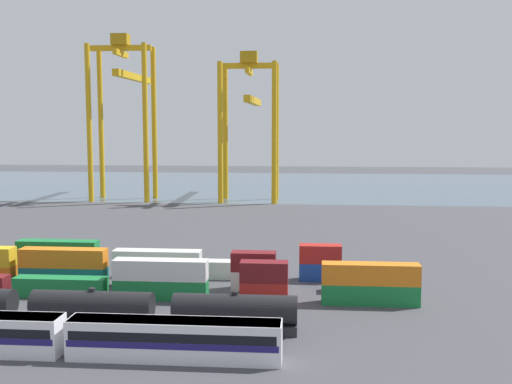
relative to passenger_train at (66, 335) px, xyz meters
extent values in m
plane|color=#424247|center=(3.26, 62.14, -2.14)|extent=(420.00, 420.00, 0.00)
cube|color=#475B6B|center=(3.26, 170.36, -2.14)|extent=(400.00, 110.00, 0.01)
cube|color=silver|center=(10.73, 0.00, -0.19)|extent=(20.56, 3.10, 3.90)
cube|color=navy|center=(10.73, 0.00, -0.29)|extent=(20.14, 3.14, 0.64)
cube|color=black|center=(10.73, 0.00, 0.49)|extent=(19.73, 3.13, 0.90)
cube|color=slate|center=(10.73, 0.00, 1.58)|extent=(20.35, 2.85, 0.36)
cube|color=#232326|center=(-0.25, 8.19, -1.59)|extent=(13.46, 2.50, 1.10)
cylinder|color=black|center=(-0.25, 8.19, 0.50)|extent=(13.46, 3.08, 3.08)
cylinder|color=black|center=(-0.25, 8.19, 2.22)|extent=(0.70, 0.70, 0.36)
cube|color=#232326|center=(15.58, 8.19, -1.59)|extent=(13.46, 2.50, 1.10)
cylinder|color=black|center=(15.58, 8.19, 0.50)|extent=(13.46, 3.08, 3.08)
cylinder|color=black|center=(15.58, 8.19, 2.22)|extent=(0.70, 0.70, 0.36)
cube|color=#197538|center=(-8.75, 19.94, -0.84)|extent=(12.10, 2.44, 2.60)
cube|color=#197538|center=(4.58, 19.94, -0.84)|extent=(12.10, 2.44, 2.60)
cube|color=silver|center=(4.58, 19.94, 1.76)|extent=(12.10, 2.44, 2.60)
cube|color=#AD211C|center=(17.90, 19.94, -0.84)|extent=(6.04, 2.44, 2.60)
cube|color=maroon|center=(17.90, 19.94, 1.76)|extent=(6.04, 2.44, 2.60)
cube|color=#197538|center=(31.23, 19.94, -0.84)|extent=(12.10, 2.44, 2.60)
cube|color=orange|center=(31.23, 19.94, 1.76)|extent=(12.10, 2.44, 2.60)
cube|color=#146066|center=(-10.62, 25.64, -0.84)|extent=(12.10, 2.44, 2.60)
cube|color=orange|center=(-10.62, 25.64, 1.76)|extent=(12.10, 2.44, 2.60)
cube|color=#197538|center=(2.73, 25.64, -0.84)|extent=(12.10, 2.44, 2.60)
cube|color=silver|center=(2.73, 25.64, 1.76)|extent=(12.10, 2.44, 2.60)
cube|color=silver|center=(16.07, 25.64, -0.84)|extent=(6.04, 2.44, 2.60)
cube|color=maroon|center=(16.07, 25.64, 1.76)|extent=(6.04, 2.44, 2.60)
cube|color=#1C4299|center=(29.42, 25.64, -0.84)|extent=(6.04, 2.44, 2.60)
cube|color=#146066|center=(-13.79, 31.35, -0.84)|extent=(12.10, 2.44, 2.60)
cube|color=#197538|center=(-13.79, 31.35, 1.76)|extent=(12.10, 2.44, 2.60)
cube|color=orange|center=(-0.78, 31.35, -0.84)|extent=(6.04, 2.44, 2.60)
cube|color=silver|center=(12.23, 31.35, -0.84)|extent=(12.10, 2.44, 2.60)
cube|color=#1C4299|center=(25.24, 31.35, -0.84)|extent=(6.04, 2.44, 2.60)
cube|color=#AD211C|center=(25.24, 31.35, 1.76)|extent=(6.04, 2.44, 2.60)
cylinder|color=gold|center=(-39.55, 116.94, 20.53)|extent=(1.50, 1.50, 45.34)
cylinder|color=gold|center=(-23.02, 116.94, 20.53)|extent=(1.50, 1.50, 45.34)
cylinder|color=gold|center=(-39.55, 127.04, 20.53)|extent=(1.50, 1.50, 45.34)
cylinder|color=gold|center=(-23.02, 127.04, 20.53)|extent=(1.50, 1.50, 45.34)
cube|color=gold|center=(-31.29, 121.99, 42.40)|extent=(18.13, 1.20, 1.60)
cube|color=gold|center=(-31.29, 121.99, 40.80)|extent=(1.20, 11.70, 1.60)
cube|color=gold|center=(-31.29, 134.93, 35.02)|extent=(2.00, 36.96, 2.00)
cube|color=#A77A10|center=(-31.29, 121.99, 44.80)|extent=(4.80, 4.00, 3.20)
cylinder|color=gold|center=(-1.38, 116.50, 17.83)|extent=(1.50, 1.50, 39.94)
cylinder|color=gold|center=(13.94, 116.50, 17.83)|extent=(1.50, 1.50, 39.94)
cylinder|color=gold|center=(-1.38, 127.48, 17.83)|extent=(1.50, 1.50, 39.94)
cylinder|color=gold|center=(13.94, 127.48, 17.83)|extent=(1.50, 1.50, 39.94)
cube|color=gold|center=(6.28, 121.99, 37.00)|extent=(16.92, 1.20, 1.60)
cube|color=gold|center=(6.28, 121.99, 35.40)|extent=(1.20, 12.58, 1.60)
cube|color=gold|center=(6.28, 135.64, 27.51)|extent=(2.00, 39.00, 2.00)
cube|color=#A77A10|center=(6.28, 121.99, 39.40)|extent=(4.80, 4.00, 3.20)
camera|label=1|loc=(23.23, -55.67, 20.30)|focal=42.95mm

